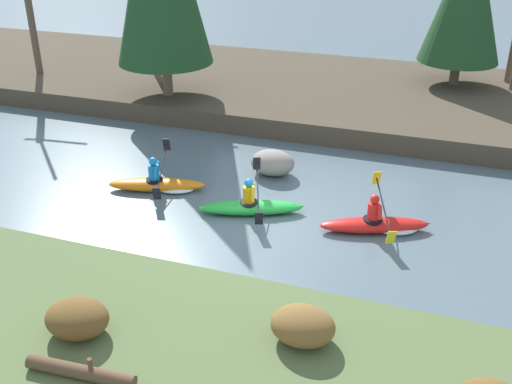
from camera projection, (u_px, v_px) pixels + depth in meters
name	position (u px, v px, depth m)	size (l,w,h in m)	color
ground_plane	(267.00, 228.00, 14.96)	(90.00, 90.00, 0.00)	slate
riverbank_near	(159.00, 383.00, 9.94)	(44.00, 6.03, 0.52)	#5B7042
riverbank_far	(348.00, 95.00, 23.47)	(44.00, 9.23, 0.70)	#4C4233
bare_tree_upstream	(30.00, 7.00, 23.82)	(3.13, 3.09, 5.63)	brown
bare_tree_mid_upstream	(152.00, 3.00, 23.77)	(3.29, 3.26, 5.95)	#7A664C
shrub_clump_second	(77.00, 318.00, 10.54)	(1.16, 0.97, 0.63)	brown
shrub_clump_third	(303.00, 326.00, 10.37)	(1.15, 0.95, 0.62)	brown
kayaker_lead	(379.00, 224.00, 14.77)	(2.74, 2.00, 1.20)	red
kayaker_middle	(252.00, 206.00, 15.56)	(2.74, 2.00, 1.20)	green
kayaker_trailing	(161.00, 184.00, 16.76)	(2.76, 2.03, 1.20)	orange
boulder_midstream	(273.00, 163.00, 17.63)	(1.31, 1.03, 0.74)	gray
driftwood_log	(81.00, 372.00, 9.64)	(1.90, 0.36, 0.44)	brown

